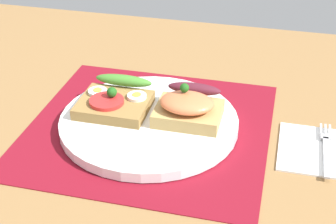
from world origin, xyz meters
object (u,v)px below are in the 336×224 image
(sandwich_egg_tomato, at_px, (115,100))
(sandwich_salmon, at_px, (188,107))
(plate, at_px, (149,122))
(fork, at_px, (326,147))
(napkin, at_px, (319,151))

(sandwich_egg_tomato, relative_size, sandwich_salmon, 1.09)
(plate, xyz_separation_m, sandwich_egg_tomato, (-0.06, 0.02, 0.02))
(fork, bearing_deg, plate, -179.67)
(sandwich_salmon, height_order, fork, sandwich_salmon)
(plate, bearing_deg, sandwich_salmon, 12.99)
(sandwich_egg_tomato, distance_m, sandwich_salmon, 0.12)
(plate, relative_size, fork, 2.06)
(plate, relative_size, sandwich_egg_tomato, 2.54)
(sandwich_egg_tomato, bearing_deg, sandwich_salmon, -2.32)
(napkin, height_order, fork, fork)
(fork, bearing_deg, napkin, -157.49)
(napkin, bearing_deg, plate, 179.53)
(sandwich_egg_tomato, bearing_deg, fork, -2.97)
(napkin, relative_size, fork, 0.92)
(plate, distance_m, sandwich_egg_tomato, 0.07)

